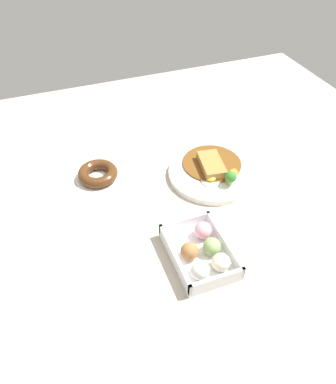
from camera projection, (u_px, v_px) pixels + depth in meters
The scene contains 4 objects.
ground_plane at pixel (197, 204), 1.05m from camera, with size 1.60×1.60×0.00m, color #B2A893.
curry_plate at pixel (213, 172), 1.13m from camera, with size 0.26×0.26×0.06m.
donut_box at pixel (202, 253), 0.89m from camera, with size 0.19×0.14×0.06m.
chocolate_ring_donut at pixel (98, 174), 1.12m from camera, with size 0.13×0.13×0.03m.
Camera 1 is at (-0.67, 0.34, 0.73)m, focal length 35.44 mm.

